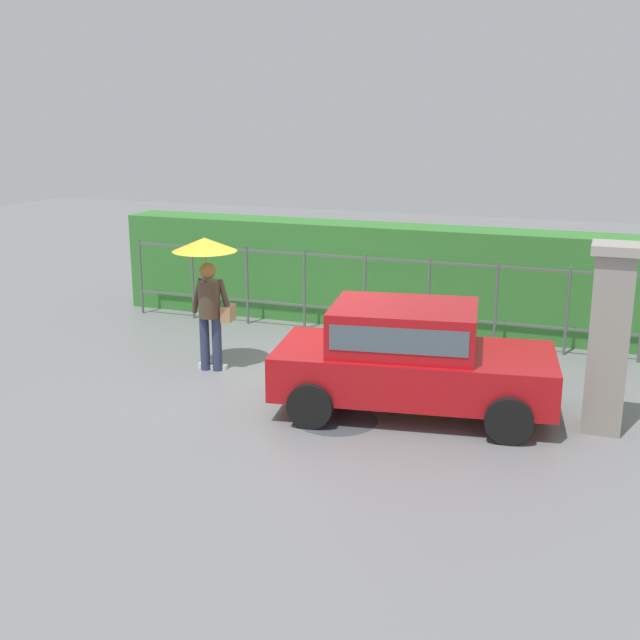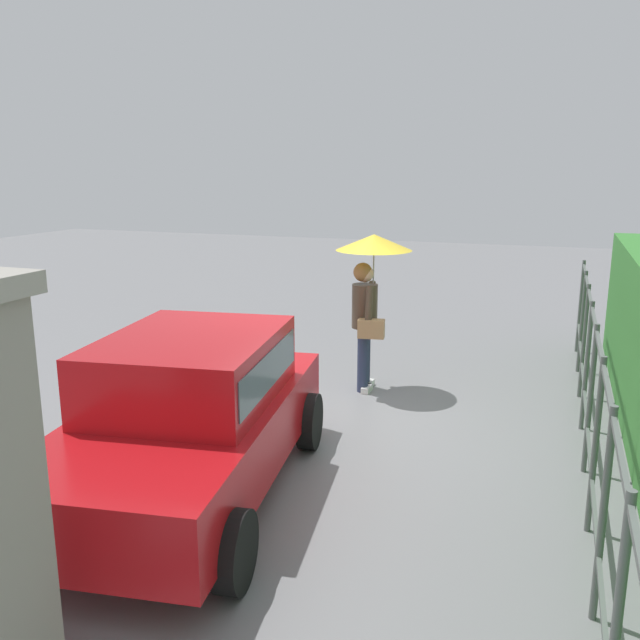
# 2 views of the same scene
# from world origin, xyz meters

# --- Properties ---
(ground_plane) EXTENTS (40.00, 40.00, 0.00)m
(ground_plane) POSITION_xyz_m (0.00, 0.00, 0.00)
(ground_plane) COLOR slate
(car) EXTENTS (3.92, 2.30, 1.48)m
(car) POSITION_xyz_m (1.76, -0.61, 0.80)
(car) COLOR #B71116
(car) RESTS_ON ground
(pedestrian) EXTENTS (1.00, 1.00, 2.09)m
(pedestrian) POSITION_xyz_m (-1.65, 0.11, 1.56)
(pedestrian) COLOR #2D3856
(pedestrian) RESTS_ON ground
(gate_pillar) EXTENTS (0.60, 0.60, 2.42)m
(gate_pillar) POSITION_xyz_m (4.24, -0.39, 1.24)
(gate_pillar) COLOR gray
(gate_pillar) RESTS_ON ground
(fence_section) EXTENTS (9.38, 0.05, 1.50)m
(fence_section) POSITION_xyz_m (0.07, 2.80, 0.82)
(fence_section) COLOR #59605B
(fence_section) RESTS_ON ground
(hedge_row) EXTENTS (10.33, 0.90, 1.90)m
(hedge_row) POSITION_xyz_m (0.07, 3.68, 0.95)
(hedge_row) COLOR #387F33
(hedge_row) RESTS_ON ground
(puddle_near) EXTENTS (1.11, 1.11, 0.00)m
(puddle_near) POSITION_xyz_m (0.94, -1.27, 0.00)
(puddle_near) COLOR #4C545B
(puddle_near) RESTS_ON ground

